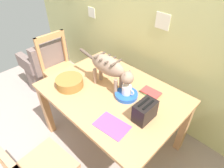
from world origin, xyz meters
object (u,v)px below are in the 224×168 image
object	(u,v)px
magazine	(112,126)
saucer_bowl	(126,95)
wicker_armchair	(46,69)
dining_table	(112,98)
wooden_chair_near	(61,70)
book_stack	(150,93)
toaster	(145,111)
cat	(110,68)
wicker_basket	(70,82)
coffee_mug	(127,90)

from	to	relation	value
magazine	saucer_bowl	bearing A→B (deg)	107.50
wicker_armchair	dining_table	bearing A→B (deg)	-93.68
wooden_chair_near	magazine	bearing A→B (deg)	76.42
magazine	book_stack	distance (m)	0.54
toaster	wooden_chair_near	distance (m)	1.53
saucer_bowl	toaster	size ratio (longest dim) A/B	1.08
toaster	book_stack	bearing A→B (deg)	116.45
toaster	magazine	bearing A→B (deg)	-118.87
cat	book_stack	distance (m)	0.46
magazine	toaster	world-z (taller)	toaster
dining_table	wicker_basket	world-z (taller)	wicker_basket
coffee_mug	book_stack	xyz separation A→B (m)	(0.14, 0.19, -0.07)
toaster	cat	bearing A→B (deg)	169.56
saucer_bowl	wicker_basket	distance (m)	0.58
coffee_mug	toaster	size ratio (longest dim) A/B	0.66
wicker_armchair	magazine	bearing A→B (deg)	-102.80
saucer_bowl	wooden_chair_near	distance (m)	1.23
cat	magazine	size ratio (longest dim) A/B	2.43
saucer_bowl	wicker_basket	bearing A→B (deg)	-150.94
wicker_basket	wooden_chair_near	bearing A→B (deg)	156.62
saucer_bowl	wicker_basket	xyz separation A→B (m)	(-0.51, -0.28, 0.03)
wooden_chair_near	wicker_armchair	world-z (taller)	wooden_chair_near
saucer_bowl	coffee_mug	bearing A→B (deg)	0.00
book_stack	wicker_armchair	xyz separation A→B (m)	(-1.78, -0.19, -0.47)
cat	wicker_basket	bearing A→B (deg)	-52.25
dining_table	wicker_armchair	bearing A→B (deg)	178.09
dining_table	wooden_chair_near	bearing A→B (deg)	176.38
cat	coffee_mug	world-z (taller)	cat
wicker_basket	wicker_armchair	bearing A→B (deg)	166.03
book_stack	toaster	size ratio (longest dim) A/B	0.99
dining_table	book_stack	size ratio (longest dim) A/B	6.79
book_stack	wicker_armchair	world-z (taller)	wicker_armchair
coffee_mug	magazine	bearing A→B (deg)	-67.00
cat	coffee_mug	bearing A→B (deg)	89.94
coffee_mug	wooden_chair_near	world-z (taller)	wooden_chair_near
saucer_bowl	toaster	distance (m)	0.31
book_stack	wicker_basket	distance (m)	0.80
wicker_basket	toaster	size ratio (longest dim) A/B	1.35
magazine	toaster	distance (m)	0.29
magazine	wicker_armchair	world-z (taller)	wicker_armchair
cat	saucer_bowl	distance (m)	0.30
magazine	wicker_basket	distance (m)	0.66
wicker_basket	wicker_armchair	world-z (taller)	wicker_basket
saucer_bowl	coffee_mug	xyz separation A→B (m)	(0.00, 0.00, 0.06)
toaster	wicker_basket	bearing A→B (deg)	-167.40
dining_table	saucer_bowl	bearing A→B (deg)	19.90
toaster	wooden_chair_near	world-z (taller)	wooden_chair_near
toaster	wicker_armchair	bearing A→B (deg)	176.91
coffee_mug	cat	bearing A→B (deg)	-176.22
magazine	toaster	xyz separation A→B (m)	(0.13, 0.24, 0.08)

